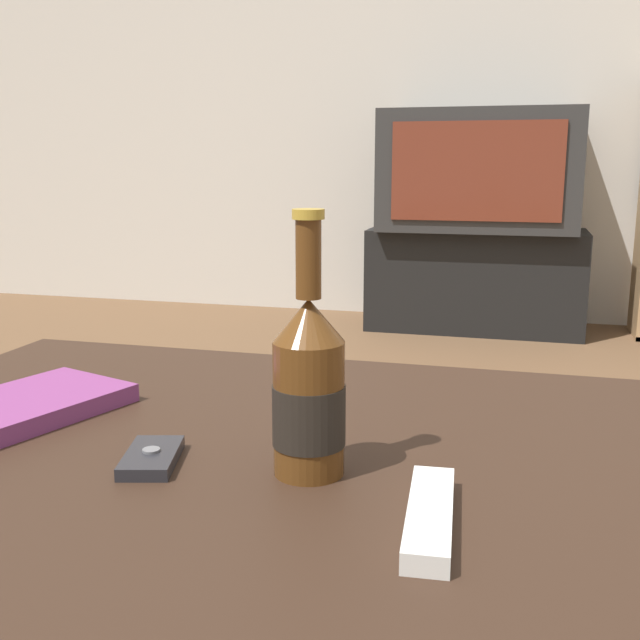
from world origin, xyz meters
TOP-DOWN VIEW (x-y plane):
  - back_wall at (0.00, 3.02)m, footprint 8.00×0.05m
  - coffee_table at (0.00, 0.00)m, footprint 1.06×0.88m
  - tv_stand at (0.12, 2.75)m, footprint 0.97×0.40m
  - television at (0.12, 2.74)m, footprint 0.86×0.54m
  - beer_bottle at (0.12, -0.02)m, footprint 0.08×0.08m
  - cell_phone at (-0.06, -0.04)m, footprint 0.08×0.11m
  - remote_control at (0.25, -0.11)m, footprint 0.05×0.18m
  - table_book at (-0.29, 0.06)m, footprint 0.23×0.29m

SIDE VIEW (x-z plane):
  - tv_stand at x=0.12m, z-range 0.00..0.46m
  - coffee_table at x=0.00m, z-range 0.16..0.60m
  - cell_phone at x=-0.06m, z-range 0.44..0.45m
  - remote_control at x=0.25m, z-range 0.44..0.46m
  - table_book at x=-0.29m, z-range 0.44..0.46m
  - beer_bottle at x=0.12m, z-range 0.39..0.67m
  - television at x=0.12m, z-range 0.46..0.98m
  - back_wall at x=0.00m, z-range 0.00..2.60m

